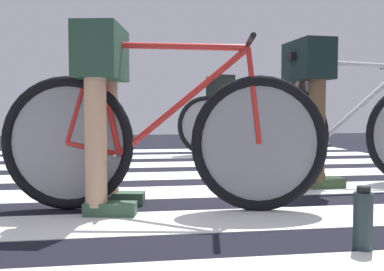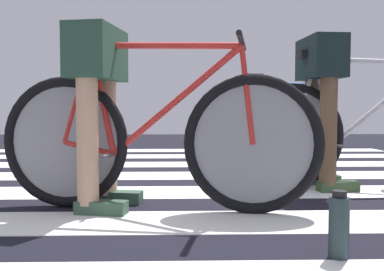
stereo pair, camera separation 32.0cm
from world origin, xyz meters
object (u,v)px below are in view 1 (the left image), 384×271
Objects in this scene: bicycle_2_of_3 at (347,131)px; cyclist_3_of_3 at (221,104)px; cyclist_1_of_3 at (103,92)px; cyclist_2_of_3 at (308,92)px; water_bottle at (363,220)px; bicycle_3_of_3 at (243,123)px; bicycle_1_of_3 at (162,138)px.

bicycle_2_of_3 is 1.80× the size of cyclist_3_of_3.
cyclist_1_of_3 reaches higher than bicycle_2_of_3.
water_bottle is (-0.38, -1.42, -0.55)m from cyclist_2_of_3.
cyclist_1_of_3 is 1.51m from cyclist_2_of_3.
cyclist_2_of_3 reaches higher than bicycle_3_of_3.
cyclist_2_of_3 is (1.09, 0.64, 0.28)m from bicycle_1_of_3.
cyclist_1_of_3 reaches higher than cyclist_3_of_3.
bicycle_3_of_3 is at bearing 81.64° from water_bottle.
cyclist_1_of_3 is 0.57× the size of bicycle_3_of_3.
bicycle_2_of_3 is 2.38m from bicycle_3_of_3.
cyclist_3_of_3 is (-0.31, -0.06, 0.24)m from bicycle_3_of_3.
cyclist_1_of_3 is 3.37m from bicycle_3_of_3.
cyclist_1_of_3 reaches higher than water_bottle.
cyclist_1_of_3 is at bearing -123.85° from cyclist_3_of_3.
bicycle_1_of_3 is at bearing -0.00° from cyclist_1_of_3.
cyclist_2_of_3 is at bearing 180.00° from bicycle_2_of_3.
cyclist_2_of_3 is at bearing 33.21° from cyclist_1_of_3.
water_bottle is at bearing -109.21° from cyclist_2_of_3.
cyclist_1_of_3 reaches higher than bicycle_3_of_3.
cyclist_2_of_3 is 4.18× the size of water_bottle.
cyclist_3_of_3 is (0.96, 2.98, 0.24)m from bicycle_1_of_3.
bicycle_2_of_3 is (1.40, 0.66, 0.00)m from bicycle_1_of_3.
cyclist_2_of_3 is at bearing 40.97° from bicycle_1_of_3.
bicycle_3_of_3 is (1.57, 2.98, -0.24)m from cyclist_1_of_3.
cyclist_3_of_3 is at bearing 82.72° from bicycle_1_of_3.
bicycle_3_of_3 is at bearing 72.77° from cyclist_1_of_3.
cyclist_2_of_3 reaches higher than bicycle_1_of_3.
bicycle_1_of_3 is 3.29m from bicycle_3_of_3.
cyclist_1_of_3 is 1.82m from bicycle_2_of_3.
cyclist_2_of_3 is 1.57m from water_bottle.
bicycle_2_of_3 is 1.63m from water_bottle.
water_bottle is (1.01, -0.84, -0.51)m from cyclist_1_of_3.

